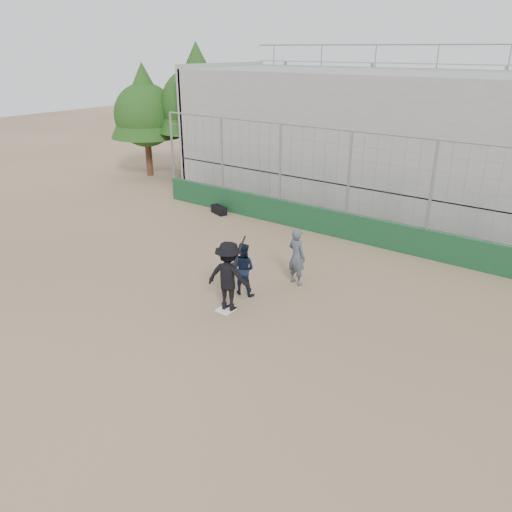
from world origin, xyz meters
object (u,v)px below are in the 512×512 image
Objects in this scene: batter_at_plate at (229,276)px; umpire at (297,259)px; catcher_crouched at (243,277)px; equipment_bag at (219,210)px.

umpire is (0.60, 2.46, -0.19)m from batter_at_plate.
batter_at_plate is at bearing -74.53° from catcher_crouched.
umpire is at bearing -31.08° from equipment_bag.
batter_at_plate is 1.92× the size of catcher_crouched.
batter_at_plate is 1.31× the size of umpire.
batter_at_plate reaches higher than catcher_crouched.
umpire is at bearing 76.25° from batter_at_plate.
equipment_bag is at bearing 132.58° from batter_at_plate.
catcher_crouched is at bearing -44.14° from equipment_bag.
umpire reaches higher than equipment_bag.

